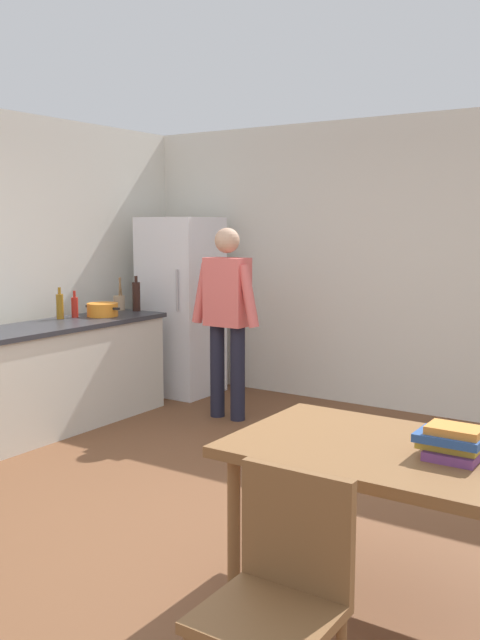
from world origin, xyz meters
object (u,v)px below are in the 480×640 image
at_px(refrigerator, 181,306).
at_px(bottle_oil_amber, 60,306).
at_px(book_stack, 452,442).
at_px(person, 227,310).
at_px(utensil_jar, 119,302).
at_px(bottle_sauce_red, 75,307).
at_px(dining_table, 390,464).
at_px(chair, 280,588).
at_px(bottle_wine_dark, 136,296).
at_px(cooking_pot, 103,310).

distance_m(refrigerator, bottle_oil_amber, 1.39).
relative_size(refrigerator, book_stack, 6.63).
distance_m(person, book_stack, 3.39).
relative_size(utensil_jar, bottle_sauce_red, 1.33).
height_order(dining_table, bottle_sauce_red, bottle_sauce_red).
xyz_separation_m(person, bottle_oil_amber, (-1.23, -0.81, 0.04)).
bearing_deg(dining_table, chair, -90.00).
xyz_separation_m(refrigerator, bottle_sauce_red, (-0.25, -1.22, 0.10)).
xyz_separation_m(refrigerator, bottle_wine_dark, (-0.10, -0.57, 0.15)).
xyz_separation_m(chair, bottle_sauce_red, (-3.55, 2.45, 0.46)).
distance_m(bottle_oil_amber, book_stack, 4.08).
xyz_separation_m(cooking_pot, utensil_jar, (-0.19, 0.42, 0.02)).
bearing_deg(bottle_wine_dark, utensil_jar, -171.45).
distance_m(chair, utensil_jar, 4.75).
bearing_deg(bottle_sauce_red, cooking_pot, 53.18).
height_order(refrigerator, bottle_sauce_red, refrigerator).
distance_m(cooking_pot, bottle_sauce_red, 0.25).
relative_size(utensil_jar, book_stack, 1.18).
xyz_separation_m(dining_table, bottle_oil_amber, (-3.58, 1.34, 0.34)).
bearing_deg(chair, bottle_oil_amber, 137.14).
xyz_separation_m(bottle_sauce_red, book_stack, (3.82, -1.48, -0.18)).
distance_m(dining_table, book_stack, 0.31).
bearing_deg(person, refrigerator, 149.77).
distance_m(chair, book_stack, 1.04).
bearing_deg(dining_table, person, 137.59).
distance_m(utensil_jar, bottle_wine_dark, 0.21).
bearing_deg(bottle_oil_amber, cooking_pot, 61.83).
bearing_deg(chair, utensil_jar, 129.42).
height_order(bottle_wine_dark, bottle_sauce_red, bottle_wine_dark).
bearing_deg(refrigerator, dining_table, -39.29).
bearing_deg(refrigerator, bottle_wine_dark, -99.57).
xyz_separation_m(cooking_pot, bottle_oil_amber, (-0.18, -0.34, 0.06)).
bearing_deg(bottle_wine_dark, bottle_oil_amber, -103.30).
height_order(person, utensil_jar, person).
height_order(dining_table, cooking_pot, cooking_pot).
bearing_deg(refrigerator, person, -30.23).
xyz_separation_m(chair, bottle_oil_amber, (-3.58, 2.31, 0.48)).
xyz_separation_m(bottle_oil_amber, book_stack, (3.85, -1.34, -0.20)).
height_order(utensil_jar, bottle_oil_amber, utensil_jar).
height_order(dining_table, bottle_wine_dark, bottle_wine_dark).
relative_size(refrigerator, bottle_sauce_red, 7.50).
xyz_separation_m(utensil_jar, bottle_oil_amber, (0.01, -0.76, 0.04)).
relative_size(cooking_pot, book_stack, 1.47).
relative_size(dining_table, bottle_sauce_red, 5.83).
bearing_deg(cooking_pot, bottle_sauce_red, -126.82).
relative_size(cooking_pot, bottle_sauce_red, 1.67).
bearing_deg(bottle_oil_amber, book_stack, -19.19).
height_order(person, bottle_sauce_red, person).
bearing_deg(utensil_jar, bottle_wine_dark, 8.55).
relative_size(refrigerator, chair, 1.98).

